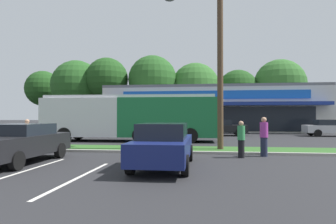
{
  "coord_description": "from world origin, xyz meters",
  "views": [
    {
      "loc": [
        3.78,
        -0.86,
        1.79
      ],
      "look_at": [
        1.43,
        18.1,
        2.06
      ],
      "focal_mm": 30.63,
      "sensor_mm": 36.0,
      "label": 1
    }
  ],
  "objects_px": {
    "car_1": "(329,128)",
    "car_5": "(112,127)",
    "pedestrian_by_pole": "(264,137)",
    "car_2": "(164,145)",
    "car_0": "(20,142)",
    "city_bus": "(130,116)",
    "utility_pole": "(218,34)",
    "pedestrian_far": "(241,139)",
    "car_3": "(223,128)",
    "pedestrian_near_bench": "(27,136)"
  },
  "relations": [
    {
      "from": "car_0",
      "to": "car_5",
      "type": "bearing_deg",
      "value": -175.16
    },
    {
      "from": "city_bus",
      "to": "car_0",
      "type": "relative_size",
      "value": 2.71
    },
    {
      "from": "pedestrian_near_bench",
      "to": "pedestrian_by_pole",
      "type": "relative_size",
      "value": 0.94
    },
    {
      "from": "car_5",
      "to": "pedestrian_far",
      "type": "xyz_separation_m",
      "value": [
        9.84,
        -12.49,
        0.03
      ]
    },
    {
      "from": "car_5",
      "to": "pedestrian_far",
      "type": "relative_size",
      "value": 2.83
    },
    {
      "from": "car_3",
      "to": "pedestrian_by_pole",
      "type": "bearing_deg",
      "value": -86.11
    },
    {
      "from": "utility_pole",
      "to": "city_bus",
      "type": "bearing_deg",
      "value": 138.44
    },
    {
      "from": "pedestrian_by_pole",
      "to": "pedestrian_far",
      "type": "bearing_deg",
      "value": 105.27
    },
    {
      "from": "car_5",
      "to": "pedestrian_far",
      "type": "bearing_deg",
      "value": 128.25
    },
    {
      "from": "pedestrian_by_pole",
      "to": "pedestrian_far",
      "type": "xyz_separation_m",
      "value": [
        -1.05,
        -0.55,
        -0.08
      ]
    },
    {
      "from": "car_0",
      "to": "utility_pole",
      "type": "bearing_deg",
      "value": 120.47
    },
    {
      "from": "car_0",
      "to": "car_1",
      "type": "bearing_deg",
      "value": 132.81
    },
    {
      "from": "car_3",
      "to": "car_0",
      "type": "bearing_deg",
      "value": -117.97
    },
    {
      "from": "car_1",
      "to": "pedestrian_far",
      "type": "relative_size",
      "value": 2.71
    },
    {
      "from": "utility_pole",
      "to": "pedestrian_far",
      "type": "distance_m",
      "value": 5.68
    },
    {
      "from": "car_1",
      "to": "car_5",
      "type": "bearing_deg",
      "value": -174.49
    },
    {
      "from": "city_bus",
      "to": "pedestrian_near_bench",
      "type": "bearing_deg",
      "value": 61.41
    },
    {
      "from": "utility_pole",
      "to": "car_5",
      "type": "distance_m",
      "value": 14.64
    },
    {
      "from": "city_bus",
      "to": "pedestrian_near_bench",
      "type": "xyz_separation_m",
      "value": [
        -3.46,
        -6.77,
        -0.94
      ]
    },
    {
      "from": "car_1",
      "to": "pedestrian_by_pole",
      "type": "bearing_deg",
      "value": -121.37
    },
    {
      "from": "utility_pole",
      "to": "car_1",
      "type": "distance_m",
      "value": 16.83
    },
    {
      "from": "city_bus",
      "to": "pedestrian_far",
      "type": "bearing_deg",
      "value": 131.05
    },
    {
      "from": "car_2",
      "to": "pedestrian_far",
      "type": "bearing_deg",
      "value": -48.59
    },
    {
      "from": "car_0",
      "to": "pedestrian_by_pole",
      "type": "xyz_separation_m",
      "value": [
        9.64,
        2.92,
        0.1
      ]
    },
    {
      "from": "city_bus",
      "to": "car_0",
      "type": "height_order",
      "value": "city_bus"
    },
    {
      "from": "car_2",
      "to": "pedestrian_far",
      "type": "xyz_separation_m",
      "value": [
        2.98,
        2.63,
        0.01
      ]
    },
    {
      "from": "pedestrian_by_pole",
      "to": "pedestrian_far",
      "type": "height_order",
      "value": "pedestrian_by_pole"
    },
    {
      "from": "car_0",
      "to": "car_3",
      "type": "bearing_deg",
      "value": 152.03
    },
    {
      "from": "car_0",
      "to": "car_2",
      "type": "xyz_separation_m",
      "value": [
        5.6,
        -0.26,
        0.01
      ]
    },
    {
      "from": "pedestrian_near_bench",
      "to": "car_3",
      "type": "bearing_deg",
      "value": -63.81
    },
    {
      "from": "car_1",
      "to": "car_2",
      "type": "distance_m",
      "value": 21.06
    },
    {
      "from": "car_2",
      "to": "pedestrian_by_pole",
      "type": "bearing_deg",
      "value": -51.78
    },
    {
      "from": "car_3",
      "to": "pedestrian_far",
      "type": "xyz_separation_m",
      "value": [
        -0.14,
        -14.05,
        0.05
      ]
    },
    {
      "from": "pedestrian_far",
      "to": "car_5",
      "type": "bearing_deg",
      "value": 14.71
    },
    {
      "from": "utility_pole",
      "to": "car_5",
      "type": "xyz_separation_m",
      "value": [
        -8.96,
        10.33,
        -5.21
      ]
    },
    {
      "from": "utility_pole",
      "to": "pedestrian_near_bench",
      "type": "height_order",
      "value": "utility_pole"
    },
    {
      "from": "car_0",
      "to": "car_2",
      "type": "bearing_deg",
      "value": 87.37
    },
    {
      "from": "car_0",
      "to": "pedestrian_by_pole",
      "type": "height_order",
      "value": "pedestrian_by_pole"
    },
    {
      "from": "car_5",
      "to": "car_3",
      "type": "bearing_deg",
      "value": -171.11
    },
    {
      "from": "city_bus",
      "to": "utility_pole",
      "type": "bearing_deg",
      "value": 136.91
    },
    {
      "from": "car_1",
      "to": "car_0",
      "type": "bearing_deg",
      "value": -137.19
    },
    {
      "from": "car_3",
      "to": "pedestrian_near_bench",
      "type": "relative_size",
      "value": 2.58
    },
    {
      "from": "car_0",
      "to": "pedestrian_by_pole",
      "type": "relative_size",
      "value": 2.64
    },
    {
      "from": "car_1",
      "to": "car_3",
      "type": "bearing_deg",
      "value": -178.15
    },
    {
      "from": "car_2",
      "to": "utility_pole",
      "type": "bearing_deg",
      "value": -23.68
    },
    {
      "from": "car_5",
      "to": "pedestrian_by_pole",
      "type": "xyz_separation_m",
      "value": [
        10.9,
        -11.94,
        0.11
      ]
    },
    {
      "from": "car_0",
      "to": "city_bus",
      "type": "bearing_deg",
      "value": 169.71
    },
    {
      "from": "utility_pole",
      "to": "car_1",
      "type": "bearing_deg",
      "value": 49.67
    },
    {
      "from": "utility_pole",
      "to": "car_0",
      "type": "xyz_separation_m",
      "value": [
        -7.7,
        -4.53,
        -5.2
      ]
    },
    {
      "from": "pedestrian_far",
      "to": "city_bus",
      "type": "bearing_deg",
      "value": 19.04
    }
  ]
}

